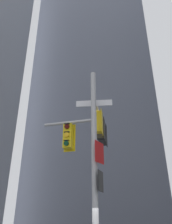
{
  "coord_description": "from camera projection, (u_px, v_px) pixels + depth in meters",
  "views": [
    {
      "loc": [
        1.1,
        -8.36,
        2.08
      ],
      "look_at": [
        -0.37,
        0.31,
        6.29
      ],
      "focal_mm": 36.89,
      "sensor_mm": 36.0,
      "label": 1
    }
  ],
  "objects": [
    {
      "name": "building_mid_block",
      "position": [
        96.0,
        83.0,
        40.58
      ],
      "size": [
        16.74,
        16.74,
        48.59
      ],
      "primitive_type": "cube",
      "color": "slate",
      "rests_on": "ground"
    },
    {
      "name": "signal_pole_assembly",
      "position": [
        94.0,
        143.0,
        9.72
      ],
      "size": [
        2.87,
        3.68,
        8.01
      ],
      "color": "#B2B2B5",
      "rests_on": "ground"
    }
  ]
}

